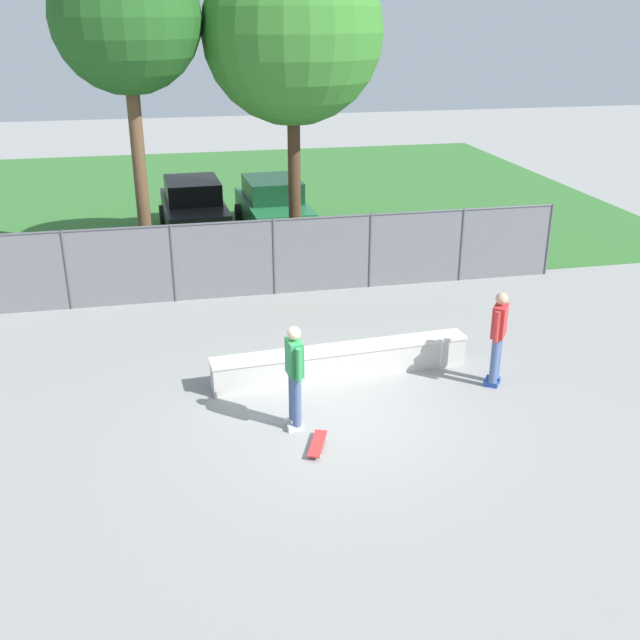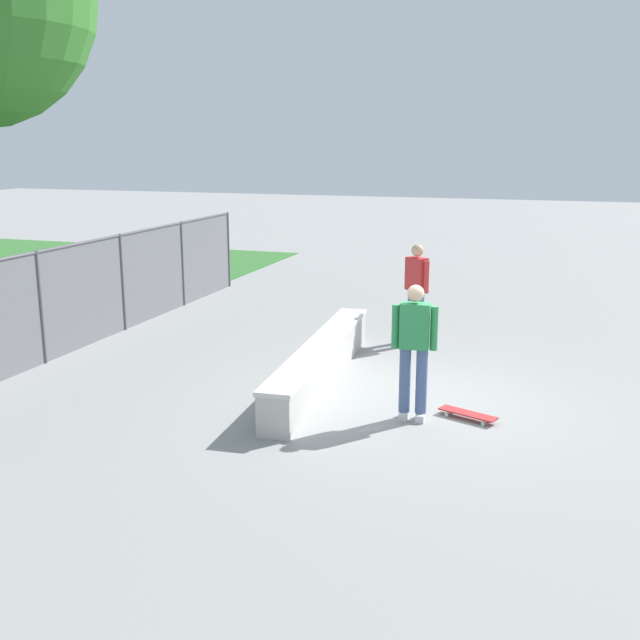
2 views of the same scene
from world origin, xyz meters
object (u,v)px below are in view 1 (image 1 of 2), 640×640
(car_black, at_px, (194,207))
(concrete_ledge, at_px, (342,361))
(tree_near_left, at_px, (126,19))
(tree_near_right, at_px, (292,33))
(skateboard, at_px, (317,444))
(car_green, at_px, (273,205))
(skateboarder, at_px, (295,373))
(bystander, at_px, (498,335))

(car_black, bearing_deg, concrete_ledge, -78.45)
(tree_near_left, bearing_deg, tree_near_right, 4.09)
(skateboard, xyz_separation_m, car_green, (1.24, 12.61, 0.77))
(skateboarder, height_order, tree_near_right, tree_near_right)
(tree_near_right, bearing_deg, bystander, -71.57)
(tree_near_left, height_order, bystander, tree_near_left)
(tree_near_left, bearing_deg, car_black, 72.79)
(skateboarder, bearing_deg, tree_near_left, 106.96)
(skateboarder, xyz_separation_m, car_green, (1.47, 11.91, -0.17))
(car_black, bearing_deg, skateboard, -84.72)
(skateboarder, bearing_deg, concrete_ledge, 54.43)
(concrete_ledge, relative_size, car_black, 1.17)
(car_green, bearing_deg, tree_near_left, -132.74)
(car_green, distance_m, bystander, 11.42)
(car_green, bearing_deg, tree_near_right, -90.11)
(concrete_ledge, xyz_separation_m, skateboarder, (-1.20, -1.67, 0.70))
(concrete_ledge, relative_size, bystander, 2.74)
(concrete_ledge, bearing_deg, tree_near_right, 87.64)
(tree_near_right, xyz_separation_m, bystander, (2.43, -7.29, -4.95))
(skateboard, relative_size, car_black, 0.19)
(skateboarder, xyz_separation_m, bystander, (3.89, 0.74, 0.00))
(tree_near_right, bearing_deg, skateboard, -97.99)
(concrete_ledge, height_order, car_green, car_green)
(tree_near_left, distance_m, bystander, 10.77)
(tree_near_left, distance_m, car_green, 7.83)
(skateboard, bearing_deg, car_green, 84.41)
(skateboarder, height_order, bystander, same)
(skateboarder, relative_size, car_black, 0.43)
(tree_near_left, relative_size, car_black, 1.87)
(tree_near_right, distance_m, car_black, 7.07)
(car_black, bearing_deg, tree_near_right, -60.19)
(concrete_ledge, distance_m, tree_near_right, 8.51)
(concrete_ledge, distance_m, tree_near_left, 9.24)
(tree_near_right, xyz_separation_m, car_green, (0.01, 3.87, -5.12))
(bystander, bearing_deg, concrete_ledge, 160.97)
(skateboard, height_order, tree_near_left, tree_near_left)
(car_black, height_order, car_green, same)
(concrete_ledge, height_order, car_black, car_black)
(skateboard, height_order, tree_near_right, tree_near_right)
(tree_near_left, height_order, tree_near_right, tree_near_right)
(concrete_ledge, bearing_deg, skateboard, -112.09)
(concrete_ledge, relative_size, skateboarder, 2.74)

